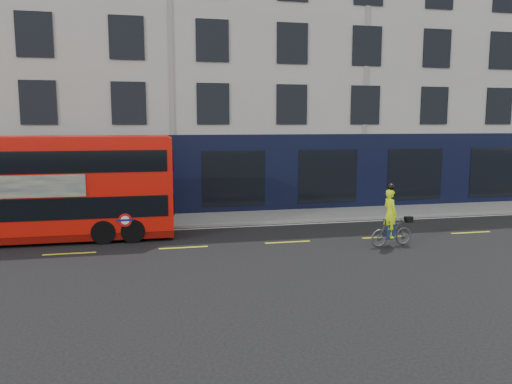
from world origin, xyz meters
name	(u,v)px	position (x,y,z in m)	size (l,w,h in m)	color
ground	(187,258)	(0.00, 0.00, 0.00)	(120.00, 120.00, 0.00)	black
pavement	(176,220)	(0.00, 6.50, 0.06)	(60.00, 3.00, 0.12)	gray
kerb	(178,227)	(0.00, 5.00, 0.07)	(60.00, 0.12, 0.13)	gray
building_terrace	(167,71)	(0.00, 12.94, 7.49)	(50.00, 10.07, 15.00)	#B7B5AD
road_edge_line	(178,230)	(0.00, 4.70, 0.00)	(58.00, 0.10, 0.01)	silver
lane_dashes	(184,248)	(0.00, 1.50, 0.00)	(58.00, 0.12, 0.01)	yellow
bus	(41,188)	(-5.26, 3.80, 2.09)	(10.15, 2.42, 4.08)	red
cyclist	(391,225)	(7.59, 0.09, 0.80)	(1.81, 0.73, 2.36)	#4F5355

